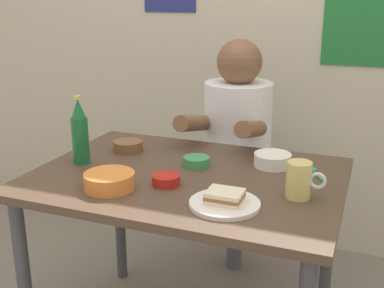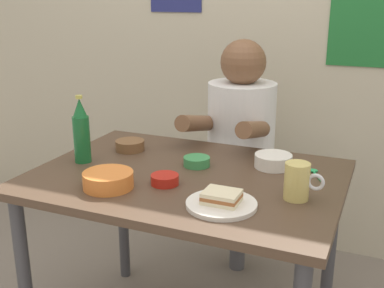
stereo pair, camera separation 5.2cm
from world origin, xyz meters
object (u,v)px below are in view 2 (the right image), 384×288
(person_seated, at_px, (241,126))
(rice_bowl_white, at_px, (273,160))
(dining_table, at_px, (187,198))
(beer_bottle, at_px, (81,132))
(beer_mug, at_px, (298,181))
(plate_orange, at_px, (221,204))
(stool, at_px, (239,206))
(sandwich, at_px, (222,197))

(person_seated, distance_m, rice_bowl_white, 0.50)
(dining_table, height_order, beer_bottle, beer_bottle)
(person_seated, bearing_deg, beer_mug, -59.47)
(beer_mug, bearing_deg, dining_table, 171.24)
(beer_bottle, bearing_deg, person_seated, 56.42)
(dining_table, relative_size, plate_orange, 5.00)
(rice_bowl_white, bearing_deg, beer_bottle, -161.88)
(stool, distance_m, sandwich, 0.96)
(beer_mug, xyz_separation_m, beer_bottle, (-0.83, 0.03, 0.06))
(stool, xyz_separation_m, sandwich, (0.20, -0.84, 0.42))
(dining_table, distance_m, rice_bowl_white, 0.35)
(beer_mug, bearing_deg, sandwich, -143.76)
(person_seated, height_order, beer_bottle, person_seated)
(dining_table, xyz_separation_m, plate_orange, (0.21, -0.21, 0.10))
(stool, bearing_deg, sandwich, -76.52)
(beer_bottle, bearing_deg, rice_bowl_white, 18.12)
(dining_table, height_order, sandwich, sandwich)
(stool, relative_size, person_seated, 0.63)
(dining_table, relative_size, person_seated, 1.53)
(dining_table, height_order, rice_bowl_white, rice_bowl_white)
(dining_table, xyz_separation_m, beer_mug, (0.41, -0.06, 0.15))
(person_seated, distance_m, beer_bottle, 0.79)
(beer_mug, relative_size, rice_bowl_white, 0.90)
(person_seated, distance_m, beer_mug, 0.79)
(plate_orange, bearing_deg, person_seated, 103.65)
(person_seated, height_order, beer_mug, person_seated)
(sandwich, xyz_separation_m, beer_mug, (0.20, 0.15, 0.03))
(stool, height_order, beer_bottle, beer_bottle)
(dining_table, relative_size, sandwich, 10.00)
(plate_orange, xyz_separation_m, rice_bowl_white, (0.06, 0.41, 0.02))
(stool, xyz_separation_m, plate_orange, (0.20, -0.84, 0.40))
(dining_table, distance_m, plate_orange, 0.31)
(sandwich, height_order, beer_mug, beer_mug)
(stool, height_order, person_seated, person_seated)
(stool, distance_m, beer_mug, 0.92)
(person_seated, distance_m, plate_orange, 0.85)
(dining_table, height_order, stool, dining_table)
(dining_table, bearing_deg, person_seated, 89.30)
(beer_bottle, xyz_separation_m, rice_bowl_white, (0.69, 0.23, -0.09))
(beer_mug, bearing_deg, stool, 120.12)
(beer_mug, bearing_deg, rice_bowl_white, 118.51)
(plate_orange, bearing_deg, dining_table, 134.81)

